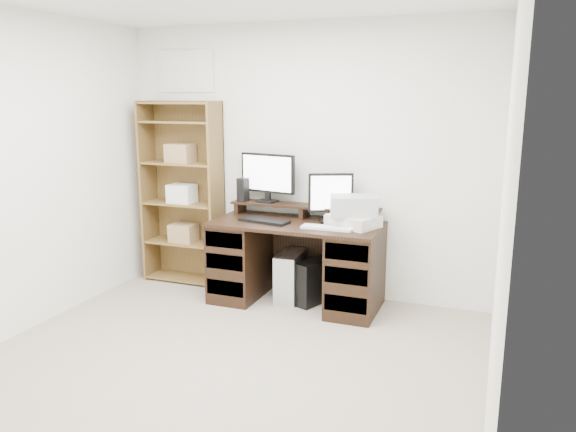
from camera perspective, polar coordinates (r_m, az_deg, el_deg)
The scene contains 14 objects.
room at distance 3.44m, azimuth -9.63°, elevation 1.94°, with size 3.54×4.04×2.54m.
desk at distance 5.06m, azimuth 0.86°, elevation -4.63°, with size 1.50×0.70×0.75m.
riser_shelf at distance 5.14m, azimuth 1.67°, elevation 0.85°, with size 1.40×0.22×0.12m.
monitor_wide at distance 5.25m, azimuth -2.08°, elevation 4.18°, with size 0.57×0.18×0.45m.
monitor_small at distance 4.97m, azimuth 4.36°, elevation 2.09°, with size 0.38×0.22×0.43m.
speaker at distance 5.32m, azimuth -4.60°, elevation 2.69°, with size 0.09×0.09×0.22m, color black.
keyboard_black at distance 4.97m, azimuth -2.45°, elevation -0.49°, with size 0.46×0.15×0.03m, color black.
keyboard_white at distance 4.73m, azimuth 3.99°, elevation -1.20°, with size 0.43×0.13×0.02m, color white.
mouse at distance 4.68m, azimuth 6.47°, elevation -1.30°, with size 0.09×0.06×0.04m, color silver.
printer at distance 4.83m, azimuth 6.65°, elevation -0.49°, with size 0.40×0.30×0.10m, color beige.
basket at distance 4.80m, azimuth 6.68°, elevation 1.06°, with size 0.39×0.28×0.17m, color #A1A6AC.
tower_silver at distance 5.20m, azimuth 0.27°, elevation -6.10°, with size 0.20×0.44×0.44m, color silver.
tower_black at distance 5.12m, azimuth 2.62°, elevation -6.67°, with size 0.31×0.43×0.40m.
bookshelf at distance 5.67m, azimuth -10.59°, elevation 2.48°, with size 0.80×0.30×1.80m.
Camera 1 is at (1.72, -2.91, 1.85)m, focal length 35.00 mm.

